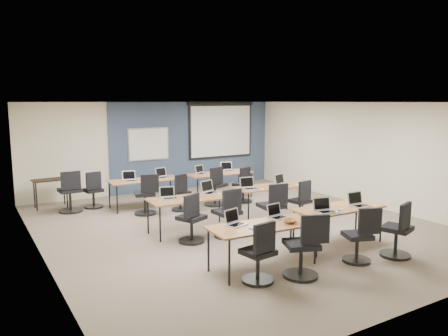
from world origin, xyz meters
TOP-DOWN VIEW (x-y plane):
  - floor at (0.00, 0.00)m, footprint 8.00×9.00m
  - ceiling at (0.00, 0.00)m, footprint 8.00×9.00m
  - wall_back at (0.00, 4.50)m, footprint 8.00×0.04m
  - wall_front at (0.00, -4.50)m, footprint 8.00×0.04m
  - wall_left at (-4.00, 0.00)m, footprint 0.04×9.00m
  - wall_right at (4.00, 0.00)m, footprint 0.04×9.00m
  - blue_accent_panel at (1.25, 4.47)m, footprint 5.50×0.04m
  - whiteboard at (-0.30, 4.43)m, footprint 1.28×0.03m
  - projector_screen at (2.20, 4.41)m, footprint 2.40×0.10m
  - training_table_front_left at (-0.95, -2.26)m, footprint 1.82×0.76m
  - training_table_front_right at (0.98, -2.05)m, footprint 1.79×0.75m
  - training_table_mid_left at (-1.03, 0.16)m, footprint 1.84×0.77m
  - training_table_mid_right at (1.09, 0.30)m, footprint 1.70×0.71m
  - training_table_back_left at (-1.10, 2.68)m, footprint 1.81×0.76m
  - training_table_back_right at (1.07, 2.59)m, footprint 1.85×0.77m
  - laptop_0 at (-1.36, -2.02)m, footprint 0.32×0.27m
  - mouse_0 at (-1.25, -2.34)m, footprint 0.07×0.10m
  - task_chair_0 at (-1.37, -2.74)m, footprint 0.49×0.49m
  - laptop_1 at (-0.50, -2.03)m, footprint 0.31×0.26m
  - mouse_1 at (-0.39, -2.32)m, footprint 0.06×0.09m
  - task_chair_1 at (-0.65, -2.93)m, footprint 0.58×0.55m
  - laptop_2 at (0.49, -2.17)m, footprint 0.34×0.29m
  - mouse_2 at (0.84, -2.22)m, footprint 0.08×0.11m
  - task_chair_2 at (0.60, -2.92)m, footprint 0.51×0.48m
  - laptop_3 at (1.38, -2.17)m, footprint 0.35×0.30m
  - mouse_3 at (1.62, -2.36)m, footprint 0.08×0.10m
  - task_chair_3 at (1.35, -3.10)m, footprint 0.55×0.53m
  - laptop_4 at (-1.49, 0.32)m, footprint 0.31×0.27m
  - mouse_4 at (-1.29, 0.02)m, footprint 0.07×0.10m
  - task_chair_4 at (-1.38, -0.52)m, footprint 0.55×0.51m
  - laptop_5 at (-0.50, 0.36)m, footprint 0.36×0.30m
  - mouse_5 at (-0.40, 0.11)m, footprint 0.09×0.11m
  - task_chair_5 at (-0.59, -0.58)m, footprint 0.53×0.53m
  - laptop_6 at (0.51, 0.30)m, footprint 0.35×0.30m
  - mouse_6 at (0.71, 0.06)m, footprint 0.07×0.10m
  - task_chair_6 at (0.48, -0.64)m, footprint 0.54×0.54m
  - laptop_7 at (1.42, 0.24)m, footprint 0.35×0.30m
  - mouse_7 at (1.71, 0.03)m, footprint 0.06×0.10m
  - task_chair_7 at (1.51, -0.37)m, footprint 0.46×0.46m
  - laptop_8 at (-1.50, 2.67)m, footprint 0.33×0.28m
  - mouse_8 at (-1.14, 2.45)m, footprint 0.08×0.11m
  - task_chair_8 at (-1.36, 1.96)m, footprint 0.53×0.53m
  - laptop_9 at (-0.61, 2.71)m, footprint 0.34×0.29m
  - mouse_9 at (-0.37, 2.47)m, footprint 0.08×0.10m
  - task_chair_9 at (-0.49, 1.85)m, footprint 0.48×0.46m
  - laptop_10 at (0.56, 2.75)m, footprint 0.30×0.26m
  - mouse_10 at (0.71, 2.45)m, footprint 0.07×0.10m
  - task_chair_10 at (0.53, 1.89)m, footprint 0.59×0.57m
  - laptop_11 at (1.46, 2.77)m, footprint 0.34×0.29m
  - mouse_11 at (1.70, 2.43)m, footprint 0.07×0.10m
  - task_chair_11 at (1.38, 1.82)m, footprint 0.52×0.50m
  - blue_mousepad at (-1.17, -2.40)m, footprint 0.23×0.19m
  - snack_bowl at (-0.51, -2.41)m, footprint 0.29×0.29m
  - snack_plate at (0.64, -2.32)m, footprint 0.23×0.23m
  - coffee_cup at (0.64, -2.39)m, footprint 0.06×0.06m
  - utility_table at (-3.21, 3.88)m, footprint 0.85×0.47m
  - spare_chair_a at (-2.28, 3.26)m, footprint 0.48×0.48m
  - spare_chair_b at (-2.88, 3.13)m, footprint 0.57×0.57m

SIDE VIEW (x-z plane):
  - floor at x=0.00m, z-range -0.01..0.01m
  - task_chair_7 at x=1.51m, z-range -0.09..0.86m
  - task_chair_9 at x=-0.49m, z-range -0.09..0.86m
  - spare_chair_a at x=-2.28m, z-range -0.09..0.88m
  - task_chair_2 at x=0.60m, z-range -0.09..0.88m
  - task_chair_0 at x=-1.37m, z-range -0.09..0.89m
  - task_chair_11 at x=1.38m, z-range -0.09..0.90m
  - task_chair_4 at x=-1.38m, z-range -0.09..0.91m
  - task_chair_8 at x=-1.36m, z-range -0.09..0.92m
  - task_chair_3 at x=1.35m, z-range -0.09..0.92m
  - task_chair_5 at x=-0.59m, z-range -0.09..0.92m
  - task_chair_6 at x=0.48m, z-range -0.09..0.93m
  - task_chair_1 at x=-0.65m, z-range -0.09..0.94m
  - task_chair_10 at x=0.53m, z-range -0.09..0.96m
  - spare_chair_b at x=-2.88m, z-range -0.09..0.96m
  - utility_table at x=-3.21m, z-range 0.27..1.02m
  - training_table_mid_right at x=1.09m, z-range 0.32..1.05m
  - training_table_front_right at x=0.98m, z-range 0.32..1.05m
  - training_table_back_left at x=-1.10m, z-range 0.32..1.05m
  - training_table_front_left at x=-0.95m, z-range 0.32..1.05m
  - training_table_mid_left at x=-1.03m, z-range 0.32..1.05m
  - training_table_back_right at x=1.07m, z-range 0.32..1.05m
  - blue_mousepad at x=-1.17m, z-range 0.73..0.74m
  - snack_plate at x=0.64m, z-range 0.73..0.74m
  - mouse_3 at x=1.62m, z-range 0.73..0.76m
  - mouse_9 at x=-0.37m, z-range 0.73..0.76m
  - mouse_6 at x=0.71m, z-range 0.73..0.76m
  - mouse_1 at x=-0.39m, z-range 0.73..0.76m
  - mouse_0 at x=-1.25m, z-range 0.73..0.76m
  - mouse_4 at x=-1.29m, z-range 0.73..0.76m
  - mouse_11 at x=1.70m, z-range 0.73..0.76m
  - mouse_2 at x=0.84m, z-range 0.72..0.76m
  - mouse_10 at x=0.71m, z-range 0.72..0.76m
  - mouse_5 at x=-0.40m, z-range 0.72..0.76m
  - mouse_7 at x=1.71m, z-range 0.72..0.76m
  - mouse_8 at x=-1.14m, z-range 0.72..0.76m
  - snack_bowl at x=-0.51m, z-range 0.73..0.79m
  - coffee_cup at x=0.64m, z-range 0.74..0.79m
  - laptop_10 at x=0.56m, z-range 0.67..0.90m
  - laptop_1 at x=-0.50m, z-range 0.67..0.91m
  - laptop_4 at x=-1.49m, z-range 0.67..0.91m
  - laptop_0 at x=-1.36m, z-range 0.67..0.91m
  - laptop_8 at x=-1.50m, z-range 0.67..0.92m
  - laptop_9 at x=-0.61m, z-range 0.67..0.92m
  - laptop_2 at x=0.49m, z-range 0.66..0.92m
  - laptop_11 at x=1.46m, z-range 0.66..0.92m
  - laptop_6 at x=0.51m, z-range 0.66..0.93m
  - laptop_3 at x=1.38m, z-range 0.66..0.93m
  - laptop_7 at x=1.42m, z-range 0.66..0.93m
  - laptop_5 at x=-0.50m, z-range 0.66..0.93m
  - wall_back at x=0.00m, z-range 0.00..2.70m
  - wall_front at x=0.00m, z-range 0.00..2.70m
  - wall_left at x=-4.00m, z-range 0.00..2.70m
  - wall_right at x=4.00m, z-range 0.00..2.70m
  - blue_accent_panel at x=1.25m, z-range 0.00..2.70m
  - whiteboard at x=-0.30m, z-range 0.96..1.94m
  - projector_screen at x=2.20m, z-range 0.98..2.80m
  - ceiling at x=0.00m, z-range 2.69..2.71m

